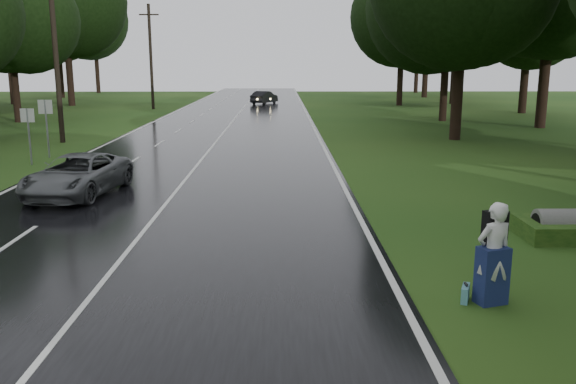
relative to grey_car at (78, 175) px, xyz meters
name	(u,v)px	position (x,y,z in m)	size (l,w,h in m)	color
ground	(115,268)	(3.13, -7.16, -0.71)	(160.00, 160.00, 0.00)	#2A4B16
road	(215,144)	(3.13, 12.84, -0.69)	(12.00, 140.00, 0.04)	black
lane_center	(215,143)	(3.13, 12.84, -0.66)	(0.12, 140.00, 0.01)	silver
grey_car	(78,175)	(0.00, 0.00, 0.00)	(2.21, 4.79, 1.33)	#565A5C
far_car	(264,97)	(5.00, 44.47, 0.00)	(1.42, 4.06, 1.34)	black
hitchhiker	(493,257)	(10.56, -9.13, 0.18)	(0.80, 0.77, 1.91)	silver
suitcase	(465,293)	(10.12, -9.05, -0.56)	(0.12, 0.43, 0.30)	teal
culvert	(564,238)	(13.87, -5.01, -0.71)	(0.75, 0.75, 1.50)	slate
utility_pole_mid	(63,142)	(-5.37, 13.60, -0.71)	(1.80, 0.28, 9.14)	black
utility_pole_far	(153,109)	(-5.37, 37.68, -0.71)	(1.80, 0.28, 9.59)	black
road_sign_a	(32,165)	(-4.07, 6.18, -0.71)	(0.58, 0.10, 2.43)	white
road_sign_b	(50,158)	(-4.07, 8.20, -0.71)	(0.64, 0.10, 2.67)	white
tree_left_e	(19,122)	(-12.73, 25.15, -0.71)	(8.45, 8.45, 13.21)	black
tree_left_f	(72,106)	(-14.68, 42.47, -0.71)	(11.65, 11.65, 18.21)	black
tree_right_d	(454,139)	(16.72, 14.62, -0.71)	(9.76, 9.76, 15.25)	black
tree_right_e	(442,121)	(18.99, 25.79, -0.71)	(8.89, 8.89, 13.89)	black
tree_right_f	(399,105)	(18.93, 42.32, -0.71)	(9.63, 9.63, 15.04)	black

